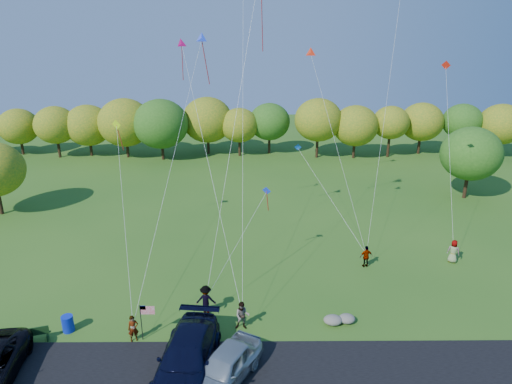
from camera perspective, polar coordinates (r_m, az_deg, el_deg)
ground at (r=28.04m, az=-4.53°, el=-16.96°), size 140.00×140.00×0.00m
asphalt_lane at (r=24.95m, az=-5.20°, el=-22.43°), size 44.00×6.00×0.06m
treeline at (r=59.64m, az=-1.72°, el=8.16°), size 74.29×27.63×8.54m
minivan_navy at (r=24.86m, az=-8.62°, el=-19.75°), size 3.40×6.88×1.92m
minivan_silver at (r=24.29m, az=-3.89°, el=-20.98°), size 4.24×5.40×1.72m
flyer_a at (r=27.69m, az=-15.10°, el=-16.16°), size 0.69×0.57×1.62m
flyer_b at (r=27.67m, az=-1.71°, el=-15.19°), size 0.88×0.70×1.77m
flyer_c at (r=29.05m, az=-6.28°, el=-13.25°), size 1.27×0.77×1.92m
flyer_d at (r=34.94m, az=13.61°, el=-7.84°), size 1.04×0.58×1.68m
flyer_e at (r=37.64m, az=23.45°, el=-6.82°), size 1.05×0.92×1.80m
park_bench at (r=29.75m, az=-26.01°, el=-15.63°), size 1.63×0.73×0.92m
trash_barrel at (r=29.79m, az=-22.46°, el=-14.97°), size 0.67×0.67×1.00m
flag_assembly at (r=27.11m, az=-13.74°, el=-14.63°), size 0.84×0.54×2.27m
boulder_near at (r=28.72m, az=9.60°, el=-15.50°), size 1.14×0.89×0.57m
boulder_far at (r=29.01m, az=11.28°, el=-15.26°), size 1.01×0.84×0.53m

